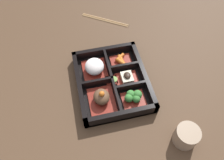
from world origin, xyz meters
name	(u,v)px	position (x,y,z in m)	size (l,w,h in m)	color
ground_plane	(112,84)	(0.00, 0.00, 0.00)	(3.00, 3.00, 0.00)	#4C3523
bento_base	(112,83)	(0.00, 0.00, 0.01)	(0.27, 0.23, 0.01)	black
bento_rim	(113,81)	(0.00, 0.00, 0.02)	(0.27, 0.23, 0.04)	black
bowl_stew	(102,98)	(-0.06, 0.05, 0.03)	(0.10, 0.08, 0.05)	maroon
bowl_rice	(95,67)	(0.06, 0.05, 0.03)	(0.10, 0.08, 0.05)	maroon
bowl_greens	(133,97)	(-0.08, -0.05, 0.03)	(0.06, 0.07, 0.03)	maroon
bowl_tofu	(127,78)	(0.00, -0.05, 0.02)	(0.06, 0.07, 0.03)	maroon
bowl_carrots	(121,61)	(0.08, -0.05, 0.02)	(0.06, 0.07, 0.02)	maroon
bowl_pickles	(113,80)	(0.01, -0.01, 0.01)	(0.04, 0.04, 0.01)	maroon
tea_cup	(186,136)	(-0.23, -0.16, 0.03)	(0.07, 0.07, 0.06)	gray
chopsticks	(105,20)	(0.31, -0.04, 0.00)	(0.13, 0.18, 0.01)	#A87F51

